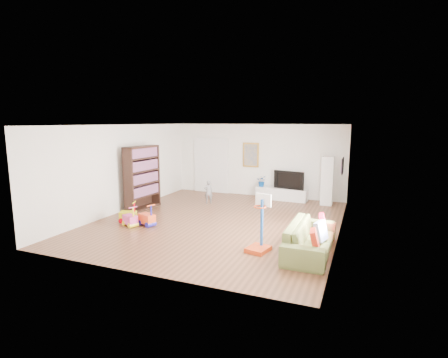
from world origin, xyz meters
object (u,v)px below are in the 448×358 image
at_px(bookshelf, 142,178).
at_px(basketball_hoop, 259,223).
at_px(sofa, 310,238).
at_px(media_console, 282,194).

bearing_deg(bookshelf, basketball_hoop, -22.35).
bearing_deg(sofa, bookshelf, 71.84).
bearing_deg(sofa, media_console, 19.94).
bearing_deg(media_console, sofa, -66.96).
distance_m(bookshelf, sofa, 5.93).
relative_size(bookshelf, basketball_hoop, 1.61).
bearing_deg(bookshelf, media_console, 41.48).
xyz_separation_m(bookshelf, basketball_hoop, (4.53, -2.22, -0.39)).
bearing_deg(basketball_hoop, media_console, 109.81).
height_order(bookshelf, basketball_hoop, bookshelf).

